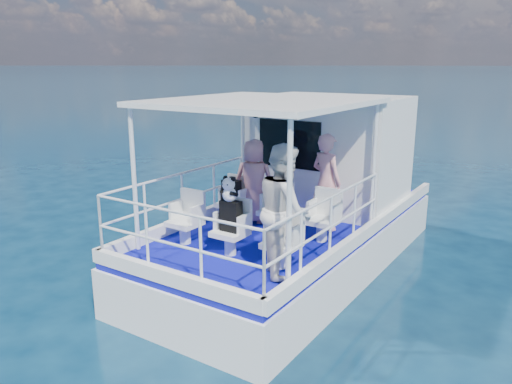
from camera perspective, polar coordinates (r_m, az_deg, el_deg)
ground at (r=8.86m, az=1.39°, el=-10.35°), size 2000.00×2000.00×0.00m
hull at (r=9.66m, az=4.56°, el=-8.24°), size 3.00×7.00×1.60m
deck at (r=9.36m, az=4.67°, el=-3.44°), size 2.90×6.90×0.10m
cabin at (r=10.22m, az=8.32°, el=4.62°), size 2.85×2.00×2.20m
canopy at (r=7.90m, az=0.75°, el=10.26°), size 3.00×3.20×0.08m
canopy_posts at (r=8.02m, az=0.53°, el=2.08°), size 2.77×2.97×2.20m
railings at (r=7.91m, az=-0.75°, el=-2.59°), size 2.84×3.59×1.00m
seat_port_fwd at (r=9.10m, az=-2.72°, el=-2.34°), size 0.48×0.46×0.38m
seat_center_fwd at (r=8.63m, az=2.14°, el=-3.29°), size 0.48×0.46×0.38m
seat_stbd_fwd at (r=8.22m, az=7.53°, el=-4.32°), size 0.48×0.46×0.38m
seat_port_aft at (r=8.14m, az=-8.11°, el=-4.54°), size 0.48×0.46×0.38m
seat_center_aft at (r=7.60m, az=-2.97°, el=-5.79°), size 0.48×0.46×0.38m
seat_stbd_aft at (r=7.14m, az=2.92°, el=-7.16°), size 0.48×0.46×0.38m
passenger_port_fwd at (r=8.98m, az=-0.25°, el=1.23°), size 0.67×0.57×1.53m
passenger_stbd_fwd at (r=8.69m, az=8.03°, el=1.15°), size 0.71×0.57×1.68m
passenger_stbd_aft at (r=6.75m, az=3.25°, el=-2.05°), size 1.09×1.11×1.81m
backpack_port at (r=8.96m, az=-2.82°, el=0.05°), size 0.32×0.18×0.43m
backpack_center at (r=7.46m, az=-2.89°, el=-2.76°), size 0.31×0.17×0.47m
compact_camera at (r=8.90m, az=-2.71°, el=1.57°), size 0.10×0.06×0.06m
panda at (r=7.33m, az=-3.07°, el=0.35°), size 0.24×0.20×0.38m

